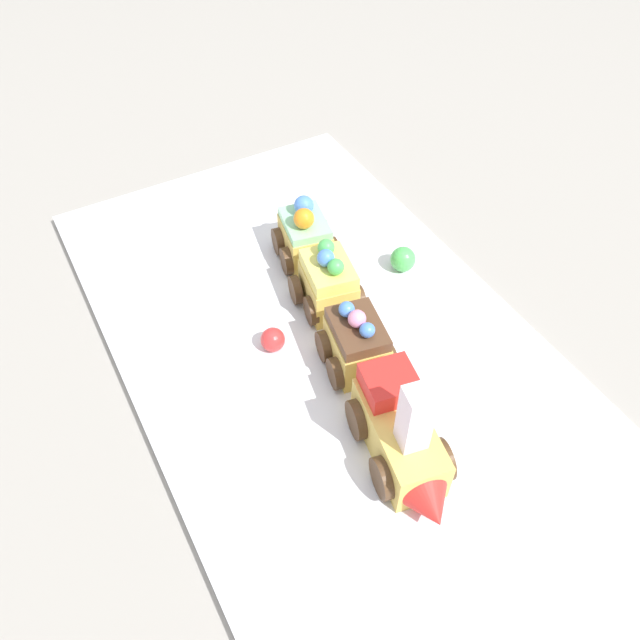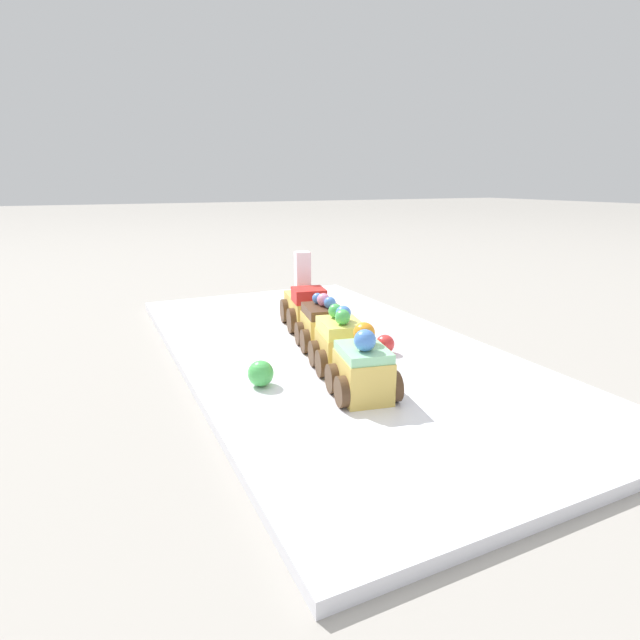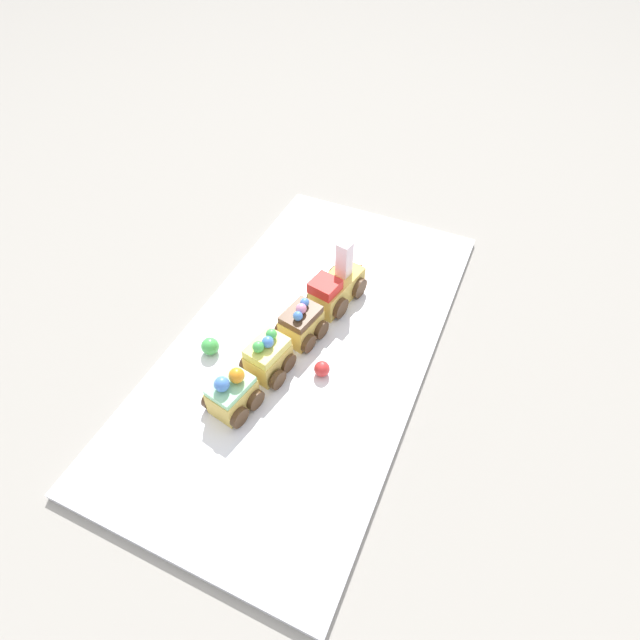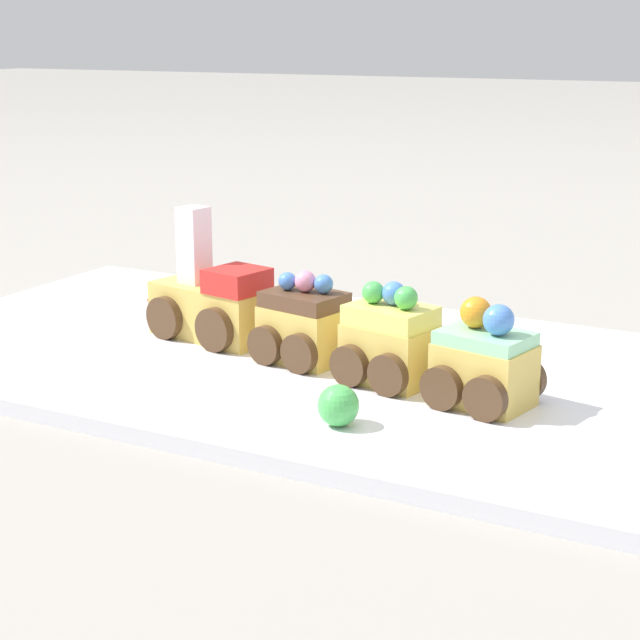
{
  "view_description": "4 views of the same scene",
  "coord_description": "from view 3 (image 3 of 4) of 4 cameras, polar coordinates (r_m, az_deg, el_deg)",
  "views": [
    {
      "loc": [
        0.31,
        -0.2,
        0.48
      ],
      "look_at": [
        -0.02,
        -0.01,
        0.06
      ],
      "focal_mm": 35.0,
      "sensor_mm": 36.0,
      "label": 1
    },
    {
      "loc": [
        -0.55,
        0.28,
        0.22
      ],
      "look_at": [
        -0.01,
        0.02,
        0.05
      ],
      "focal_mm": 28.0,
      "sensor_mm": 36.0,
      "label": 2
    },
    {
      "loc": [
        -0.46,
        -0.23,
        0.62
      ],
      "look_at": [
        -0.01,
        -0.03,
        0.08
      ],
      "focal_mm": 28.0,
      "sensor_mm": 36.0,
      "label": 3
    },
    {
      "loc": [
        -0.38,
        0.71,
        0.26
      ],
      "look_at": [
        -0.01,
        0.01,
        0.05
      ],
      "focal_mm": 60.0,
      "sensor_mm": 36.0,
      "label": 4
    }
  ],
  "objects": [
    {
      "name": "ground_plane",
      "position": [
        0.8,
        -1.58,
        -2.89
      ],
      "size": [
        10.0,
        10.0,
        0.0
      ],
      "primitive_type": "plane",
      "color": "gray"
    },
    {
      "name": "display_board",
      "position": [
        0.8,
        -1.59,
        -2.61
      ],
      "size": [
        0.72,
        0.38,
        0.01
      ],
      "primitive_type": "cube",
      "color": "white",
      "rests_on": "ground_plane"
    },
    {
      "name": "cake_train_locomotive",
      "position": [
        0.84,
        2.25,
        4.09
      ],
      "size": [
        0.14,
        0.08,
        0.11
      ],
      "rotation": [
        0.0,
        0.0,
        -0.19
      ],
      "color": "#E0BC56",
      "rests_on": "display_board"
    },
    {
      "name": "cake_car_chocolate",
      "position": [
        0.78,
        -2.16,
        -0.48
      ],
      "size": [
        0.08,
        0.07,
        0.07
      ],
      "rotation": [
        0.0,
        0.0,
        -0.19
      ],
      "color": "#E0BC56",
      "rests_on": "display_board"
    },
    {
      "name": "cake_car_lemon",
      "position": [
        0.74,
        -5.96,
        -4.24
      ],
      "size": [
        0.08,
        0.07,
        0.07
      ],
      "rotation": [
        0.0,
        0.0,
        -0.19
      ],
      "color": "#E0BC56",
      "rests_on": "display_board"
    },
    {
      "name": "cake_car_mint",
      "position": [
        0.71,
        -10.0,
        -8.35
      ],
      "size": [
        0.08,
        0.07,
        0.07
      ],
      "rotation": [
        0.0,
        0.0,
        -0.19
      ],
      "color": "#E0BC56",
      "rests_on": "display_board"
    },
    {
      "name": "gumball_red",
      "position": [
        0.74,
        0.22,
        -5.6
      ],
      "size": [
        0.02,
        0.02,
        0.02
      ],
      "primitive_type": "sphere",
      "color": "red",
      "rests_on": "display_board"
    },
    {
      "name": "gumball_green",
      "position": [
        0.79,
        -12.45,
        -2.94
      ],
      "size": [
        0.03,
        0.03,
        0.03
      ],
      "primitive_type": "sphere",
      "color": "#4CBC56",
      "rests_on": "display_board"
    }
  ]
}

